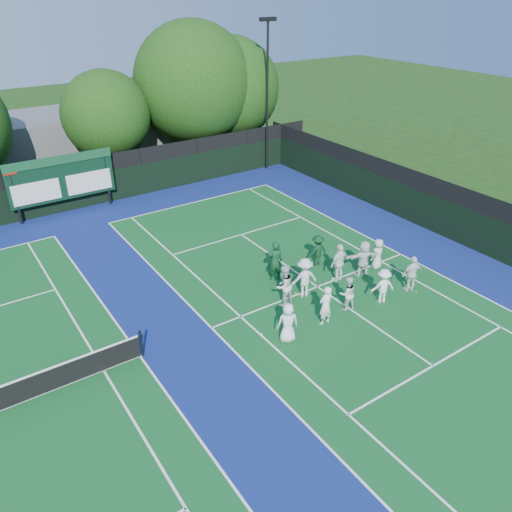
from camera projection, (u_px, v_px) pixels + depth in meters
ground at (332, 297)px, 21.80m from camera, size 120.00×120.00×0.00m
court_apron at (200, 333)px, 19.59m from camera, size 34.00×32.00×0.01m
near_court at (317, 287)px, 22.53m from camera, size 11.05×23.85×0.01m
back_fence at (79, 186)px, 29.83m from camera, size 34.00×0.08×3.00m
divider_fence_right at (450, 214)px, 26.29m from camera, size 0.08×32.00×3.00m
scoreboard at (61, 178)px, 28.63m from camera, size 6.00×0.21×3.55m
clubhouse at (99, 136)px, 37.29m from camera, size 18.00×6.00×4.00m
light_pole_right at (267, 79)px, 33.84m from camera, size 1.20×0.30×10.12m
tree_c at (108, 117)px, 32.70m from camera, size 5.74×5.74×7.35m
tree_d at (195, 86)px, 35.26m from camera, size 8.41×8.41×10.06m
tree_e at (230, 90)px, 36.96m from camera, size 7.43×7.43×8.94m
tennis_ball_0 at (296, 293)px, 22.01m from camera, size 0.07×0.07×0.07m
tennis_ball_1 at (366, 265)px, 24.22m from camera, size 0.07×0.07×0.07m
tennis_ball_2 at (416, 291)px, 22.14m from camera, size 0.07×0.07×0.07m
tennis_ball_3 at (262, 334)px, 19.47m from camera, size 0.07×0.07×0.07m
tennis_ball_4 at (302, 292)px, 22.09m from camera, size 0.07×0.07×0.07m
tennis_ball_5 at (350, 258)px, 24.84m from camera, size 0.07×0.07×0.07m
player_front_0 at (288, 323)px, 18.79m from camera, size 0.95×0.79×1.66m
player_front_1 at (326, 305)px, 19.73m from camera, size 0.65×0.44×1.72m
player_front_2 at (347, 293)px, 20.67m from camera, size 0.87×0.76×1.53m
player_front_3 at (383, 286)px, 21.12m from camera, size 1.17×0.92×1.58m
player_front_4 at (412, 274)px, 21.89m from camera, size 1.07×0.68×1.70m
player_back_0 at (284, 286)px, 20.91m from camera, size 1.00×0.83×1.84m
player_back_1 at (304, 278)px, 21.47m from camera, size 1.32×0.95×1.84m
player_back_2 at (339, 263)px, 22.60m from camera, size 1.13×0.57×1.86m
player_back_3 at (363, 258)px, 23.06m from camera, size 1.71×1.00×1.76m
player_back_4 at (378, 254)px, 23.67m from camera, size 0.80×0.58×1.53m
coach_left at (275, 261)px, 22.64m from camera, size 0.83×0.69×1.94m
coach_right at (318, 251)px, 23.93m from camera, size 1.04×0.64×1.56m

